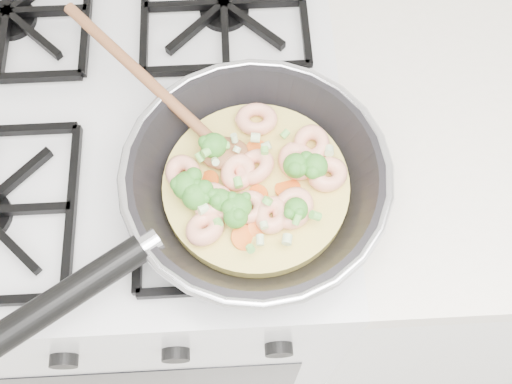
{
  "coord_description": "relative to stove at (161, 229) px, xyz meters",
  "views": [
    {
      "loc": [
        0.16,
        1.25,
        1.59
      ],
      "look_at": [
        0.18,
        1.55,
        0.93
      ],
      "focal_mm": 43.39,
      "sensor_mm": 36.0,
      "label": 1
    }
  ],
  "objects": [
    {
      "name": "stove",
      "position": [
        0.0,
        0.0,
        0.0
      ],
      "size": [
        0.6,
        0.6,
        0.92
      ],
      "color": "white",
      "rests_on": "ground"
    },
    {
      "name": "skillet",
      "position": [
        0.17,
        -0.15,
        0.5
      ],
      "size": [
        0.44,
        0.42,
        0.09
      ],
      "rotation": [
        0.0,
        0.0,
        -0.06
      ],
      "color": "black",
      "rests_on": "stove"
    }
  ]
}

